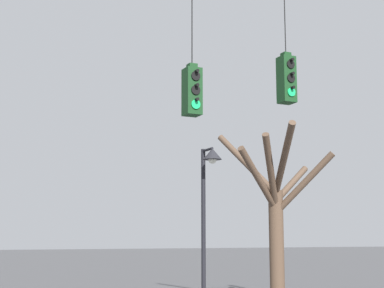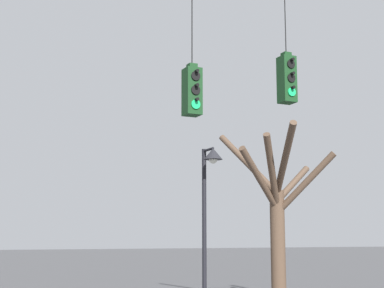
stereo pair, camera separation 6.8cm
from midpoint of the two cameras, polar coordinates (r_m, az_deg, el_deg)
name	(u,v)px [view 2 (the right image)]	position (r m, az deg, el deg)	size (l,w,h in m)	color
traffic_light_near_right_pole	(192,90)	(12.46, 0.17, 5.24)	(0.34, 0.46, 3.57)	#143819
traffic_light_near_left_pole	(287,79)	(13.75, 9.33, 6.29)	(0.34, 0.46, 3.07)	#143819
street_lamp	(209,188)	(15.96, 1.82, -4.25)	(0.51, 0.87, 4.65)	black
bare_tree	(277,212)	(19.41, 8.33, -6.58)	(3.67, 4.78, 5.88)	brown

